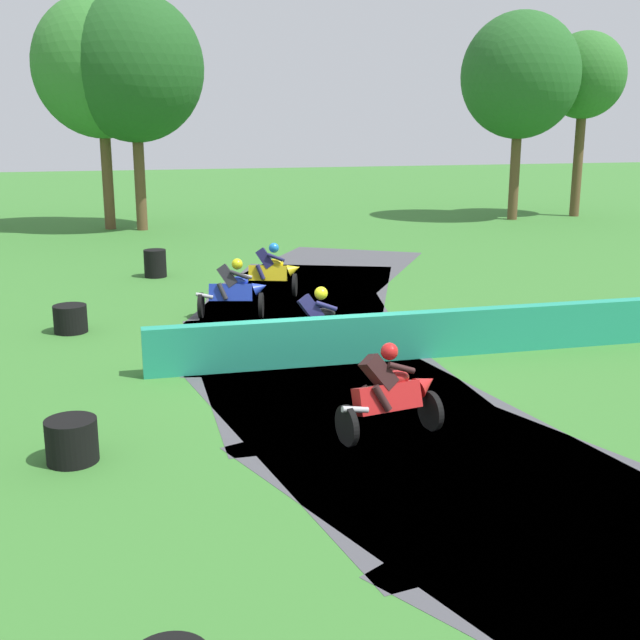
# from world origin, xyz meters

# --- Properties ---
(ground_plane) EXTENTS (120.00, 120.00, 0.00)m
(ground_plane) POSITION_xyz_m (0.00, 0.00, 0.00)
(ground_plane) COLOR #38752D
(track_asphalt) EXTENTS (9.30, 27.97, 0.01)m
(track_asphalt) POSITION_xyz_m (1.17, -0.01, 0.00)
(track_asphalt) COLOR #47474C
(track_asphalt) RESTS_ON ground
(safety_barrier) EXTENTS (16.79, 0.50, 0.90)m
(safety_barrier) POSITION_xyz_m (5.16, -0.06, 0.45)
(safety_barrier) COLOR #239375
(safety_barrier) RESTS_ON ground
(motorcycle_lead_yellow) EXTENTS (1.72, 1.15, 1.43)m
(motorcycle_lead_yellow) POSITION_xyz_m (0.34, 6.24, 0.65)
(motorcycle_lead_yellow) COLOR black
(motorcycle_lead_yellow) RESTS_ON ground
(motorcycle_chase_blue) EXTENTS (1.72, 1.09, 1.43)m
(motorcycle_chase_blue) POSITION_xyz_m (-0.95, 4.13, 0.65)
(motorcycle_chase_blue) COLOR black
(motorcycle_chase_blue) RESTS_ON ground
(motorcycle_trailing_black) EXTENTS (1.70, 0.84, 1.43)m
(motorcycle_trailing_black) POSITION_xyz_m (0.16, 0.52, 0.64)
(motorcycle_trailing_black) COLOR black
(motorcycle_trailing_black) RESTS_ON ground
(motorcycle_fourth_red) EXTENTS (1.67, 1.02, 1.43)m
(motorcycle_fourth_red) POSITION_xyz_m (0.17, -3.60, 0.63)
(motorcycle_fourth_red) COLOR black
(motorcycle_fourth_red) RESTS_ON ground
(tire_stack_near) EXTENTS (0.64, 0.64, 0.80)m
(tire_stack_near) POSITION_xyz_m (-2.45, 9.55, 0.40)
(tire_stack_near) COLOR black
(tire_stack_near) RESTS_ON ground
(tire_stack_mid_a) EXTENTS (0.72, 0.72, 0.60)m
(tire_stack_mid_a) POSITION_xyz_m (-4.61, 3.63, 0.30)
(tire_stack_mid_a) COLOR black
(tire_stack_mid_a) RESTS_ON ground
(tire_stack_mid_b) EXTENTS (0.70, 0.70, 0.60)m
(tire_stack_mid_b) POSITION_xyz_m (-4.33, -3.46, 0.30)
(tire_stack_mid_b) COLOR black
(tire_stack_mid_b) RESTS_ON ground
(tree_far_left) EXTENTS (5.53, 5.53, 9.34)m
(tree_far_left) POSITION_xyz_m (-2.36, 20.04, 6.42)
(tree_far_left) COLOR brown
(tree_far_left) RESTS_ON ground
(tree_far_right) EXTENTS (5.36, 5.36, 9.31)m
(tree_far_right) POSITION_xyz_m (-3.64, 20.70, 6.48)
(tree_far_right) COLOR brown
(tree_far_right) RESTS_ON ground
(tree_mid_rise) EXTENTS (5.19, 5.19, 9.04)m
(tree_mid_rise) POSITION_xyz_m (14.17, 19.40, 6.29)
(tree_mid_rise) COLOR brown
(tree_mid_rise) RESTS_ON ground
(tree_behind_barrier) EXTENTS (3.68, 3.68, 8.32)m
(tree_behind_barrier) POSITION_xyz_m (17.62, 19.84, 6.32)
(tree_behind_barrier) COLOR brown
(tree_behind_barrier) RESTS_ON ground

